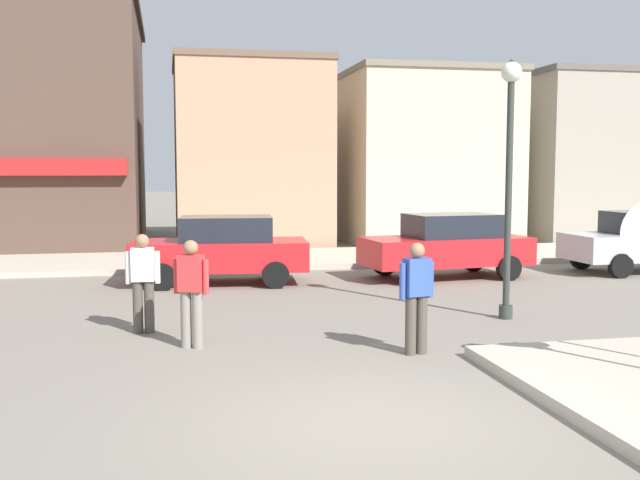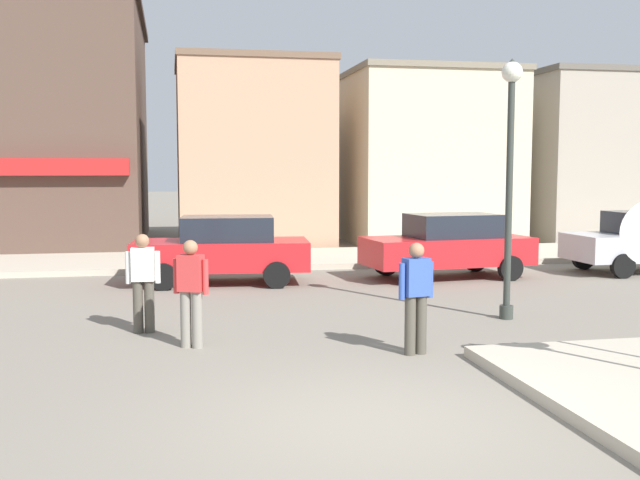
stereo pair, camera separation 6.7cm
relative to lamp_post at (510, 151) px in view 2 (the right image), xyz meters
name	(u,v)px [view 2 (the right image)]	position (x,y,z in m)	size (l,w,h in m)	color
ground_plane	(374,423)	(-3.75, -4.82, -2.96)	(160.00, 160.00, 0.00)	gray
kerb_far	(246,260)	(-3.75, 8.91, -2.88)	(80.00, 4.00, 0.15)	#B7AD99
lamp_post	(510,151)	(0.00, 0.00, 0.00)	(0.36, 0.36, 4.54)	#333833
parked_car_nearest	(223,249)	(-4.65, 5.09, -2.15)	(4.13, 2.14, 1.56)	red
parked_car_second	(448,245)	(0.78, 4.89, -2.15)	(4.16, 2.20, 1.56)	red
pedestrian_crossing_near	(416,295)	(-2.39, -2.11, -2.09)	(0.56, 0.29, 1.61)	#4C473D
pedestrian_crossing_far	(191,290)	(-5.53, -1.08, -2.09)	(0.54, 0.35, 1.61)	gray
pedestrian_kerb_side	(143,280)	(-6.26, 0.10, -2.09)	(0.55, 0.24, 1.61)	#4C473D
building_corner_shop	(8,127)	(-11.35, 15.86, 1.14)	(9.43, 10.43, 8.20)	brown
building_storefront_left_near	(252,154)	(-3.03, 13.73, 0.19)	(5.13, 5.12, 6.29)	tan
building_storefront_left_mid	(416,157)	(3.30, 15.01, 0.11)	(5.79, 7.62, 6.13)	beige
building_storefront_right_near	(619,157)	(11.08, 13.88, 0.14)	(8.11, 5.35, 6.18)	#9E9384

